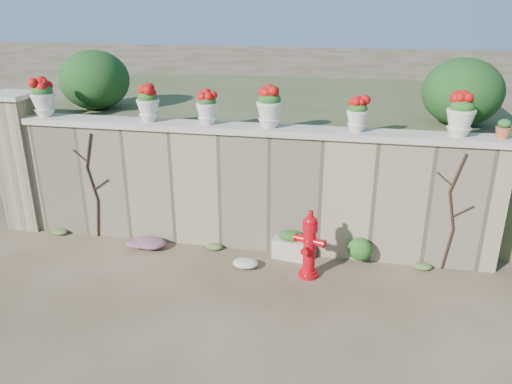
% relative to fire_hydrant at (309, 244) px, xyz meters
% --- Properties ---
extents(ground, '(80.00, 80.00, 0.00)m').
position_rel_fire_hydrant_xyz_m(ground, '(-1.15, -0.94, -0.55)').
color(ground, '#483824').
rests_on(ground, ground).
extents(stone_wall, '(8.00, 0.40, 2.00)m').
position_rel_fire_hydrant_xyz_m(stone_wall, '(-1.15, 0.86, 0.45)').
color(stone_wall, '#968664').
rests_on(stone_wall, ground).
extents(wall_cap, '(8.10, 0.52, 0.10)m').
position_rel_fire_hydrant_xyz_m(wall_cap, '(-1.15, 0.86, 1.50)').
color(wall_cap, beige).
rests_on(wall_cap, stone_wall).
extents(gate_pillar, '(0.72, 0.72, 2.48)m').
position_rel_fire_hydrant_xyz_m(gate_pillar, '(-5.30, 0.86, 0.71)').
color(gate_pillar, '#968664').
rests_on(gate_pillar, ground).
extents(raised_fill, '(9.00, 6.00, 2.00)m').
position_rel_fire_hydrant_xyz_m(raised_fill, '(-1.15, 4.06, 0.45)').
color(raised_fill, '#384C23').
rests_on(raised_fill, ground).
extents(back_shrub_left, '(1.30, 1.30, 1.10)m').
position_rel_fire_hydrant_xyz_m(back_shrub_left, '(-4.35, 2.06, 2.00)').
color(back_shrub_left, '#143814').
rests_on(back_shrub_left, raised_fill).
extents(back_shrub_right, '(1.30, 1.30, 1.10)m').
position_rel_fire_hydrant_xyz_m(back_shrub_right, '(2.25, 2.06, 2.00)').
color(back_shrub_right, '#143814').
rests_on(back_shrub_right, raised_fill).
extents(vine_left, '(0.60, 0.04, 1.91)m').
position_rel_fire_hydrant_xyz_m(vine_left, '(-3.83, 0.64, 0.44)').
color(vine_left, black).
rests_on(vine_left, ground).
extents(vine_right, '(0.60, 0.04, 1.91)m').
position_rel_fire_hydrant_xyz_m(vine_right, '(2.07, 0.64, 0.44)').
color(vine_right, black).
rests_on(vine_right, ground).
extents(fire_hydrant, '(0.47, 0.34, 1.09)m').
position_rel_fire_hydrant_xyz_m(fire_hydrant, '(0.00, 0.00, 0.00)').
color(fire_hydrant, red).
rests_on(fire_hydrant, ground).
extents(planter_box, '(0.61, 0.42, 0.47)m').
position_rel_fire_hydrant_xyz_m(planter_box, '(-0.34, 0.55, -0.33)').
color(planter_box, beige).
rests_on(planter_box, ground).
extents(green_shrub, '(0.64, 0.57, 0.60)m').
position_rel_fire_hydrant_xyz_m(green_shrub, '(0.72, 0.48, -0.25)').
color(green_shrub, '#1E5119').
rests_on(green_shrub, ground).
extents(magenta_clump, '(0.79, 0.53, 0.21)m').
position_rel_fire_hydrant_xyz_m(magenta_clump, '(-2.86, 0.37, -0.44)').
color(magenta_clump, '#AE2285').
rests_on(magenta_clump, ground).
extents(white_flowers, '(0.47, 0.38, 0.17)m').
position_rel_fire_hydrant_xyz_m(white_flowers, '(-1.02, 0.02, -0.46)').
color(white_flowers, white).
rests_on(white_flowers, ground).
extents(urn_pot_0, '(0.40, 0.40, 0.63)m').
position_rel_fire_hydrant_xyz_m(urn_pot_0, '(-4.68, 0.86, 1.86)').
color(urn_pot_0, silver).
rests_on(urn_pot_0, wall_cap).
extents(urn_pot_1, '(0.37, 0.37, 0.58)m').
position_rel_fire_hydrant_xyz_m(urn_pot_1, '(-2.79, 0.86, 1.84)').
color(urn_pot_1, silver).
rests_on(urn_pot_1, wall_cap).
extents(urn_pot_2, '(0.35, 0.35, 0.55)m').
position_rel_fire_hydrant_xyz_m(urn_pot_2, '(-1.79, 0.86, 1.82)').
color(urn_pot_2, silver).
rests_on(urn_pot_2, wall_cap).
extents(urn_pot_3, '(0.41, 0.41, 0.64)m').
position_rel_fire_hydrant_xyz_m(urn_pot_3, '(-0.78, 0.86, 1.87)').
color(urn_pot_3, silver).
rests_on(urn_pot_3, wall_cap).
extents(urn_pot_4, '(0.33, 0.33, 0.52)m').
position_rel_fire_hydrant_xyz_m(urn_pot_4, '(0.57, 0.86, 1.81)').
color(urn_pot_4, silver).
rests_on(urn_pot_4, wall_cap).
extents(urn_pot_5, '(0.41, 0.41, 0.64)m').
position_rel_fire_hydrant_xyz_m(urn_pot_5, '(2.04, 0.86, 1.87)').
color(urn_pot_5, silver).
rests_on(urn_pot_5, wall_cap).
extents(terracotta_pot, '(0.23, 0.23, 0.27)m').
position_rel_fire_hydrant_xyz_m(terracotta_pot, '(2.65, 0.86, 1.68)').
color(terracotta_pot, '#A55532').
rests_on(terracotta_pot, wall_cap).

